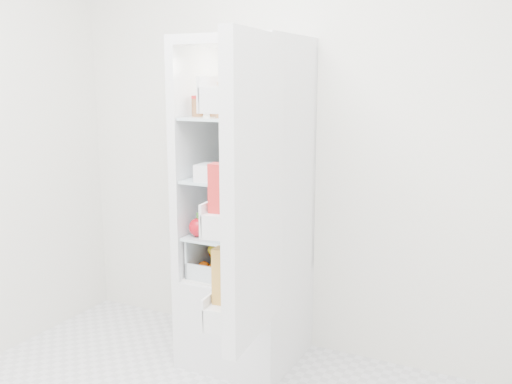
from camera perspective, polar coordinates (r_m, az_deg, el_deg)
The scene contains 20 objects.
room_walls at distance 1.95m, azimuth -12.81°, elevation 11.31°, with size 3.02×3.02×2.61m.
refrigerator at distance 3.24m, azimuth -0.74°, elevation -5.19°, with size 0.60×0.60×1.80m.
shelf_low at distance 3.17m, azimuth -1.26°, elevation -4.17°, with size 0.49×0.53×0.01m, color silver.
shelf_mid at distance 3.10m, azimuth -1.29°, elevation 1.36°, with size 0.49×0.53×0.01m, color silver.
shelf_top at distance 3.06m, azimuth -1.31°, elevation 7.46°, with size 0.49×0.53×0.01m, color silver.
crisper_left at distance 3.26m, azimuth -3.16°, elevation -6.12°, with size 0.23×0.46×0.22m, color silver, non-canonical shape.
crisper_right at distance 3.15m, azimuth 0.73°, elevation -6.72°, with size 0.23×0.46×0.22m, color silver, non-canonical shape.
condiment_jars at distance 3.01m, azimuth -2.01°, elevation 8.35°, with size 0.46×0.34×0.08m.
squeeze_bottle at distance 3.04m, azimuth 3.02°, elevation 9.41°, with size 0.06×0.06×0.20m, color white.
tub_white at distance 2.97m, azimuth -4.46°, elevation 1.93°, with size 0.14×0.14×0.09m, color white.
tub_cream at distance 3.10m, azimuth -1.75°, elevation 2.18°, with size 0.13×0.13×0.07m, color white.
tin_red at distance 2.85m, azimuth -1.51°, elevation 1.24°, with size 0.08×0.08×0.06m, color red.
foil_tray at distance 3.15m, azimuth -1.82°, elevation 1.99°, with size 0.14×0.11×0.04m, color #B4B4B8.
tub_green at distance 3.16m, azimuth 2.77°, elevation 2.37°, with size 0.10×0.13×0.08m, color #3F8B4C.
red_cabbage at distance 3.09m, azimuth 0.46°, elevation -2.93°, with size 0.15×0.15×0.15m, color #5D2053.
bell_pepper at distance 3.09m, azimuth -5.81°, elevation -3.53°, with size 0.10×0.10×0.10m, color #BA0B18.
mushroom_bowl at distance 3.25m, azimuth -3.68°, elevation -2.95°, with size 0.17×0.17×0.08m, color #7EA9BC.
citrus_pile at distance 3.24m, azimuth -3.53°, elevation -6.64°, with size 0.20×0.31×0.16m.
veg_pile at distance 3.16m, azimuth 0.79°, elevation -7.55°, with size 0.16×0.30×0.10m.
fridge_door at distance 2.44m, azimuth -0.72°, elevation -0.27°, with size 0.23×0.60×1.30m.
Camera 1 is at (1.24, -1.51, 1.58)m, focal length 40.00 mm.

